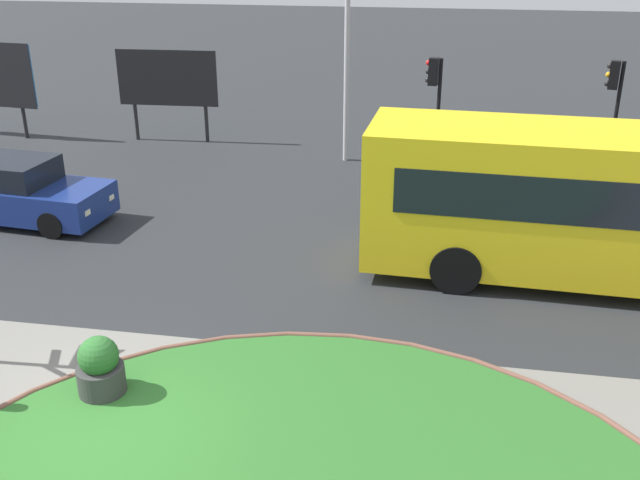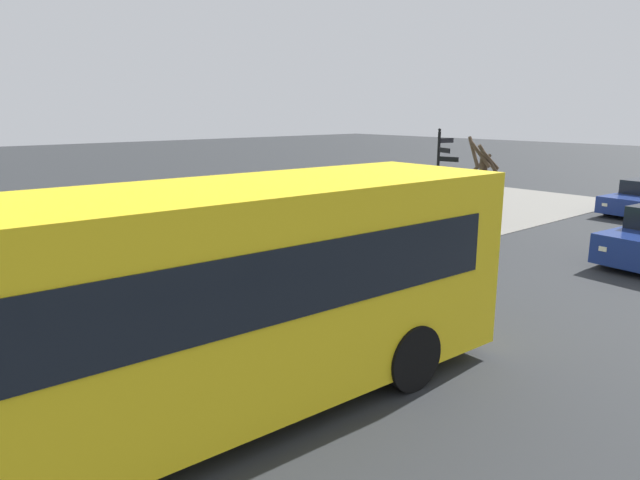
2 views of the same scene
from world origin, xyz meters
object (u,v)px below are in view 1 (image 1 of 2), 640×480
object	(u,v)px
lamppost_tall	(347,27)
planter_near_signpost	(100,370)
traffic_light_far	(435,88)
billboard_left	(168,80)
bus_yellow	(639,206)
traffic_light_near	(614,92)
car_near_lane	(21,193)

from	to	relation	value
lamppost_tall	planter_near_signpost	bearing A→B (deg)	-98.54
traffic_light_far	lamppost_tall	bearing A→B (deg)	3.76
billboard_left	planter_near_signpost	bearing A→B (deg)	-76.51
traffic_light_far	planter_near_signpost	world-z (taller)	traffic_light_far
traffic_light_far	billboard_left	distance (m)	8.75
traffic_light_far	lamppost_tall	xyz separation A→B (m)	(-2.59, 0.17, 1.62)
bus_yellow	billboard_left	size ratio (longest dim) A/B	3.20
traffic_light_near	billboard_left	distance (m)	13.65
bus_yellow	planter_near_signpost	bearing A→B (deg)	34.57
traffic_light_far	lamppost_tall	distance (m)	3.06
traffic_light_near	lamppost_tall	bearing A→B (deg)	9.21
car_near_lane	traffic_light_far	xyz separation A→B (m)	(9.66, 6.14, 1.67)
planter_near_signpost	traffic_light_far	bearing A→B (deg)	70.42
bus_yellow	lamppost_tall	bearing A→B (deg)	-45.20
car_near_lane	traffic_light_far	world-z (taller)	traffic_light_far
traffic_light_far	billboard_left	size ratio (longest dim) A/B	0.96
lamppost_tall	car_near_lane	bearing A→B (deg)	-138.26
lamppost_tall	planter_near_signpost	xyz separation A→B (m)	(-1.94, -12.89, -3.50)
traffic_light_near	car_near_lane	bearing A→B (deg)	33.28
traffic_light_far	billboard_left	world-z (taller)	traffic_light_far
bus_yellow	lamppost_tall	distance (m)	10.31
bus_yellow	billboard_left	bearing A→B (deg)	-31.49
car_near_lane	bus_yellow	bearing A→B (deg)	0.77
traffic_light_far	planter_near_signpost	xyz separation A→B (m)	(-4.53, -12.73, -1.88)
traffic_light_near	traffic_light_far	size ratio (longest dim) A/B	1.02
billboard_left	planter_near_signpost	xyz separation A→B (m)	(4.11, -14.09, -1.56)
billboard_left	planter_near_signpost	world-z (taller)	billboard_left
traffic_light_near	billboard_left	bearing A→B (deg)	4.74
traffic_light_near	traffic_light_far	distance (m)	4.94
car_near_lane	traffic_light_far	bearing A→B (deg)	37.85
bus_yellow	traffic_light_far	bearing A→B (deg)	-57.64
bus_yellow	planter_near_signpost	distance (m)	10.34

